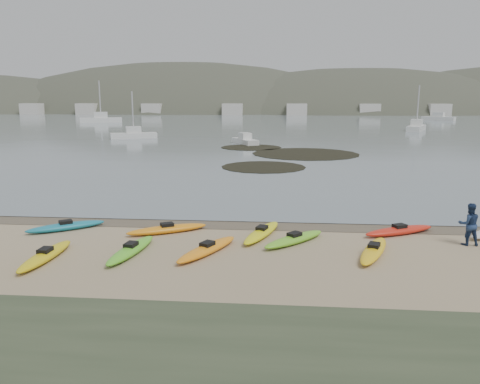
{
  "coord_description": "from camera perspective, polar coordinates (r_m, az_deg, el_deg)",
  "views": [
    {
      "loc": [
        1.9,
        -22.01,
        5.95
      ],
      "look_at": [
        0.0,
        0.0,
        1.5
      ],
      "focal_mm": 35.0,
      "sensor_mm": 36.0,
      "label": 1
    }
  ],
  "objects": [
    {
      "name": "far_town",
      "position": [
        167.1,
        6.43,
        9.97
      ],
      "size": [
        199.0,
        5.0,
        4.0
      ],
      "color": "beige",
      "rests_on": "ground"
    },
    {
      "name": "kayaks",
      "position": [
        19.45,
        -3.38,
        -5.92
      ],
      "size": [
        24.35,
        8.29,
        0.34
      ],
      "color": "#72CB28",
      "rests_on": "ground"
    },
    {
      "name": "person_east",
      "position": [
        21.35,
        26.15,
        -3.54
      ],
      "size": [
        0.87,
        0.69,
        1.76
      ],
      "primitive_type": "imported",
      "rotation": [
        0.0,
        0.0,
        3.12
      ],
      "color": "navy",
      "rests_on": "ground"
    },
    {
      "name": "kelp_mats",
      "position": [
        50.03,
        5.34,
        4.54
      ],
      "size": [
        15.67,
        23.62,
        0.04
      ],
      "color": "black",
      "rests_on": "water"
    },
    {
      "name": "water",
      "position": [
        322.07,
        4.66,
        10.3
      ],
      "size": [
        1200.0,
        1200.0,
        0.0
      ],
      "primitive_type": "plane",
      "color": "slate",
      "rests_on": "ground"
    },
    {
      "name": "far_hills",
      "position": [
        220.29,
        14.76,
        5.32
      ],
      "size": [
        550.0,
        135.0,
        80.0
      ],
      "color": "#384235",
      "rests_on": "ground"
    },
    {
      "name": "wet_sand",
      "position": [
        22.59,
        -0.07,
        -3.87
      ],
      "size": [
        60.0,
        60.0,
        0.0
      ],
      "primitive_type": "plane",
      "color": "brown",
      "rests_on": "ground"
    },
    {
      "name": "ground",
      "position": [
        22.88,
        -0.0,
        -3.69
      ],
      "size": [
        600.0,
        600.0,
        0.0
      ],
      "primitive_type": "plane",
      "color": "tan",
      "rests_on": "ground"
    },
    {
      "name": "moored_boats",
      "position": [
        103.2,
        2.41,
        8.41
      ],
      "size": [
        95.33,
        76.34,
        1.38
      ],
      "color": "silver",
      "rests_on": "ground"
    }
  ]
}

